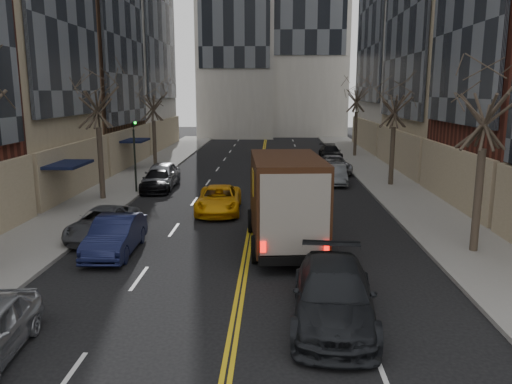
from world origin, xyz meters
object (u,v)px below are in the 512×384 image
Objects in this scene: observer_sedan at (333,295)px; taxi at (219,200)px; ups_truck at (285,201)px; pedestrian at (280,201)px.

observer_sedan is 13.25m from taxi.
pedestrian is (-0.14, 4.41, -0.96)m from ups_truck.
pedestrian reaches higher than taxi.
pedestrian is (3.17, -1.41, 0.26)m from taxi.
observer_sedan is 11.14m from pedestrian.
taxi is at bearing 114.48° from observer_sedan.
taxi is at bearing 67.71° from pedestrian.
pedestrian is at bearing 101.48° from observer_sedan.
pedestrian is at bearing 87.17° from ups_truck.
taxi is 3.48m from pedestrian.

